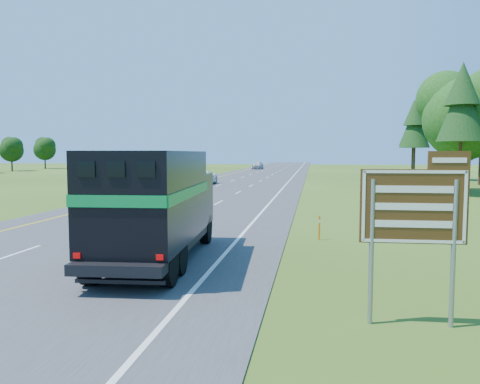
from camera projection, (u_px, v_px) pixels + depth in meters
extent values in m
cube|color=#38383A|center=(239.00, 184.00, 54.64)|extent=(15.00, 260.00, 0.04)
cube|color=yellow|center=(193.00, 183.00, 55.49)|extent=(0.15, 260.00, 0.01)
cube|color=white|center=(286.00, 184.00, 53.79)|extent=(0.15, 260.00, 0.01)
cylinder|color=black|center=(153.00, 228.00, 18.69)|extent=(0.43, 1.14, 1.12)
cylinder|color=black|center=(206.00, 229.00, 18.50)|extent=(0.43, 1.14, 1.12)
cylinder|color=black|center=(107.00, 254.00, 13.85)|extent=(0.43, 1.14, 1.12)
cylinder|color=black|center=(178.00, 256.00, 13.66)|extent=(0.43, 1.14, 1.12)
cylinder|color=black|center=(91.00, 264.00, 12.64)|extent=(0.43, 1.14, 1.12)
cylinder|color=black|center=(168.00, 266.00, 12.45)|extent=(0.43, 1.14, 1.12)
cube|color=black|center=(157.00, 241.00, 15.36)|extent=(2.96, 8.27, 0.28)
cube|color=black|center=(178.00, 198.00, 18.40)|extent=(2.60, 1.99, 1.93)
cube|color=black|center=(183.00, 184.00, 19.28)|extent=(2.24, 0.21, 0.61)
cube|color=black|center=(150.00, 196.00, 14.53)|extent=(2.92, 6.05, 2.80)
cube|color=#078234|center=(117.00, 201.00, 11.57)|extent=(2.54, 0.20, 0.30)
cube|color=#078234|center=(110.00, 191.00, 14.63)|extent=(0.42, 5.89, 0.30)
cube|color=#078234|center=(191.00, 192.00, 14.40)|extent=(0.42, 5.89, 0.30)
cube|color=black|center=(86.00, 169.00, 11.57)|extent=(0.46, 0.07, 0.41)
cube|color=black|center=(116.00, 169.00, 11.50)|extent=(0.46, 0.07, 0.41)
cube|color=black|center=(146.00, 169.00, 11.43)|extent=(0.46, 0.07, 0.41)
cube|color=black|center=(120.00, 281.00, 11.86)|extent=(2.34, 0.27, 0.10)
cube|color=#B20505|center=(77.00, 256.00, 11.78)|extent=(0.19, 0.05, 0.14)
cube|color=#B20505|center=(160.00, 257.00, 11.59)|extent=(0.19, 0.05, 0.14)
imported|color=white|center=(202.00, 178.00, 53.44)|extent=(2.70, 5.66, 1.56)
imported|color=#B0B0B7|center=(258.00, 165.00, 105.13)|extent=(2.45, 5.28, 1.75)
cylinder|color=gray|center=(371.00, 252.00, 9.75)|extent=(0.10, 0.10, 3.07)
cylinder|color=gray|center=(453.00, 254.00, 9.55)|extent=(0.10, 0.10, 3.07)
cube|color=#4B2A10|center=(413.00, 207.00, 9.57)|extent=(2.15, 0.13, 1.53)
cube|color=#4B2A10|center=(449.00, 160.00, 9.41)|extent=(0.82, 0.09, 0.37)
cube|color=white|center=(414.00, 207.00, 9.54)|extent=(2.04, 0.08, 1.47)
cube|color=orange|center=(319.00, 228.00, 19.39)|extent=(0.07, 0.04, 1.00)
cube|color=white|center=(319.00, 221.00, 19.36)|extent=(0.08, 0.05, 0.11)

